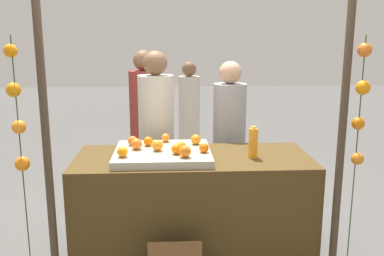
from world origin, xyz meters
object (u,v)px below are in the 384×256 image
(stall_counter, at_px, (193,207))
(orange_1, at_px, (185,151))
(vendor_left, at_px, (157,145))
(juice_bottle, at_px, (253,143))
(orange_0, at_px, (133,141))
(vendor_right, at_px, (229,148))

(stall_counter, relative_size, orange_1, 20.70)
(orange_1, distance_m, vendor_left, 0.99)
(stall_counter, bearing_deg, juice_bottle, -6.96)
(orange_0, height_order, orange_1, orange_1)
(orange_0, distance_m, vendor_left, 0.63)
(stall_counter, xyz_separation_m, orange_1, (-0.07, -0.23, 0.54))
(stall_counter, xyz_separation_m, juice_bottle, (0.47, -0.06, 0.56))
(orange_0, distance_m, juice_bottle, 0.99)
(orange_1, distance_m, juice_bottle, 0.57)
(juice_bottle, distance_m, vendor_right, 0.82)
(stall_counter, bearing_deg, vendor_left, 113.62)
(stall_counter, distance_m, vendor_left, 0.85)
(stall_counter, height_order, vendor_right, vendor_right)
(stall_counter, xyz_separation_m, vendor_left, (-0.31, 0.71, 0.35))
(stall_counter, height_order, orange_0, orange_0)
(stall_counter, distance_m, orange_0, 0.74)
(orange_1, relative_size, juice_bottle, 0.36)
(orange_1, xyz_separation_m, vendor_left, (-0.24, 0.94, -0.19))
(juice_bottle, xyz_separation_m, vendor_left, (-0.79, 0.77, -0.21))
(orange_1, bearing_deg, vendor_right, 63.84)
(juice_bottle, height_order, vendor_right, vendor_right)
(stall_counter, xyz_separation_m, vendor_right, (0.40, 0.72, 0.30))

